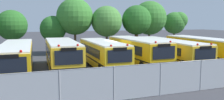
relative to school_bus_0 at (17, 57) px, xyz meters
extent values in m
plane|color=#38383D|center=(9.29, 0.07, -1.37)|extent=(160.00, 160.00, 0.00)
cube|color=yellow|center=(0.00, 0.03, -0.02)|extent=(2.66, 11.31, 1.99)
cube|color=white|center=(0.00, 0.03, 1.03)|extent=(2.60, 11.09, 0.12)
cube|color=black|center=(-0.13, -5.67, -0.84)|extent=(2.46, 0.21, 0.36)
cube|color=black|center=(-0.13, -5.62, 0.34)|extent=(1.98, 0.10, 0.96)
cube|color=black|center=(1.23, 0.30, 0.30)|extent=(0.24, 8.78, 0.72)
cube|color=black|center=(-1.22, 0.35, 0.30)|extent=(0.24, 8.78, 0.72)
cube|color=black|center=(0.00, 0.03, -0.42)|extent=(2.68, 11.43, 0.10)
sphere|color=red|center=(0.54, -5.47, 1.13)|extent=(0.18, 0.18, 0.18)
cube|color=black|center=(-0.13, -5.63, 0.87)|extent=(1.09, 0.10, 0.24)
cylinder|color=black|center=(0.97, -4.23, -0.87)|extent=(0.30, 1.01, 1.00)
cylinder|color=black|center=(1.15, 3.83, -0.87)|extent=(0.30, 1.01, 1.00)
cylinder|color=black|center=(-0.98, 3.88, -0.87)|extent=(0.30, 1.01, 1.00)
cube|color=yellow|center=(3.76, 0.10, 0.05)|extent=(2.67, 9.16, 2.13)
cube|color=white|center=(3.76, 0.10, 1.17)|extent=(2.62, 8.98, 0.12)
cube|color=black|center=(3.63, -4.52, -0.84)|extent=(2.47, 0.23, 0.36)
cube|color=black|center=(3.63, -4.47, 0.43)|extent=(1.98, 0.12, 1.02)
cube|color=black|center=(4.99, 0.37, 0.39)|extent=(0.24, 7.09, 0.77)
cube|color=black|center=(2.54, 0.43, 0.39)|extent=(0.24, 7.09, 0.77)
cube|color=black|center=(3.76, 0.10, -0.38)|extent=(2.70, 9.25, 0.10)
sphere|color=red|center=(4.30, -4.32, 1.27)|extent=(0.18, 0.18, 0.18)
sphere|color=red|center=(2.97, -4.28, 1.27)|extent=(0.18, 0.18, 0.18)
cube|color=black|center=(3.63, -4.48, 1.01)|extent=(1.09, 0.11, 0.24)
cylinder|color=black|center=(4.74, -3.08, -0.87)|extent=(0.31, 1.01, 1.00)
cylinder|color=black|center=(2.60, -3.02, -0.87)|extent=(0.31, 1.01, 1.00)
cylinder|color=black|center=(4.90, 2.82, -0.87)|extent=(0.31, 1.01, 1.00)
cylinder|color=black|center=(2.77, 2.88, -0.87)|extent=(0.31, 1.01, 1.00)
cube|color=yellow|center=(7.48, -0.08, -0.01)|extent=(2.49, 9.07, 2.02)
cube|color=white|center=(7.48, -0.08, 1.06)|extent=(2.44, 8.89, 0.12)
cube|color=black|center=(7.44, -4.67, -0.84)|extent=(2.45, 0.18, 0.36)
cube|color=black|center=(7.44, -4.62, 0.35)|extent=(1.97, 0.08, 0.97)
cube|color=black|center=(8.71, 0.21, 0.31)|extent=(0.11, 7.06, 0.73)
cube|color=black|center=(6.26, 0.24, 0.31)|extent=(0.11, 7.06, 0.73)
cube|color=black|center=(7.48, -0.08, -0.41)|extent=(2.52, 9.17, 0.10)
sphere|color=red|center=(8.10, -4.46, 1.16)|extent=(0.18, 0.18, 0.18)
sphere|color=red|center=(6.78, -4.45, 1.16)|extent=(0.18, 0.18, 0.18)
cube|color=black|center=(7.44, -4.63, 0.90)|extent=(1.08, 0.09, 0.24)
cylinder|color=black|center=(8.51, -3.21, -0.87)|extent=(0.29, 1.00, 1.00)
cylinder|color=black|center=(6.39, -3.19, -0.87)|extent=(0.29, 1.00, 1.00)
cylinder|color=black|center=(8.57, 2.64, -0.87)|extent=(0.29, 1.00, 1.00)
cylinder|color=black|center=(6.45, 2.66, -0.87)|extent=(0.29, 1.00, 1.00)
cube|color=yellow|center=(11.15, 0.10, 0.07)|extent=(2.63, 9.54, 2.17)
cube|color=white|center=(11.15, 0.10, 1.21)|extent=(2.58, 9.35, 0.12)
cube|color=black|center=(11.21, -4.73, -0.84)|extent=(2.55, 0.19, 0.36)
cube|color=black|center=(11.21, -4.68, 0.46)|extent=(2.05, 0.09, 1.04)
cube|color=black|center=(12.41, 0.41, 0.41)|extent=(0.14, 7.42, 0.78)
cube|color=black|center=(9.87, 0.38, 0.41)|extent=(0.14, 7.42, 0.78)
cube|color=black|center=(11.15, 0.10, -0.37)|extent=(2.66, 9.64, 0.10)
sphere|color=red|center=(11.90, -4.50, 1.31)|extent=(0.18, 0.18, 0.18)
sphere|color=red|center=(10.52, -4.52, 1.31)|extent=(0.18, 0.18, 0.18)
cube|color=black|center=(11.21, -4.69, 1.05)|extent=(1.13, 0.10, 0.24)
cylinder|color=black|center=(12.30, -3.24, -0.87)|extent=(0.29, 1.00, 1.00)
cylinder|color=black|center=(10.08, -3.27, -0.87)|extent=(0.29, 1.00, 1.00)
cylinder|color=black|center=(12.22, 3.07, -0.87)|extent=(0.29, 1.00, 1.00)
cylinder|color=black|center=(10.00, 3.04, -0.87)|extent=(0.29, 1.00, 1.00)
cube|color=yellow|center=(14.83, 0.28, -0.05)|extent=(2.81, 11.49, 1.94)
cube|color=white|center=(14.83, 0.28, 0.98)|extent=(2.75, 11.26, 0.12)
cube|color=black|center=(14.67, -5.50, -0.84)|extent=(2.55, 0.23, 0.36)
cube|color=black|center=(14.67, -5.45, 0.30)|extent=(2.05, 0.12, 0.93)
cube|color=black|center=(16.10, 0.55, 0.26)|extent=(0.28, 8.91, 0.70)
cube|color=black|center=(13.57, 0.62, 0.26)|extent=(0.28, 8.91, 0.70)
cube|color=black|center=(14.83, 0.28, -0.44)|extent=(2.83, 11.61, 0.10)
sphere|color=red|center=(15.36, -5.30, 1.08)|extent=(0.18, 0.18, 0.18)
sphere|color=red|center=(13.99, -5.26, 1.08)|extent=(0.18, 0.18, 0.18)
cube|color=black|center=(14.67, -5.46, 0.82)|extent=(1.13, 0.11, 0.24)
cylinder|color=black|center=(15.82, -4.06, -0.87)|extent=(0.31, 1.01, 1.00)
cylinder|color=black|center=(13.60, -4.00, -0.87)|extent=(0.31, 1.01, 1.00)
cylinder|color=black|center=(16.04, 4.16, -0.87)|extent=(0.31, 1.01, 1.00)
cylinder|color=black|center=(13.83, 4.22, -0.87)|extent=(0.31, 1.01, 1.00)
cube|color=#EAA80C|center=(18.71, -0.16, 0.03)|extent=(2.73, 10.22, 2.09)
cube|color=white|center=(18.71, -0.16, 1.13)|extent=(2.67, 10.01, 0.12)
cube|color=black|center=(19.96, 0.11, 0.36)|extent=(0.26, 7.92, 0.75)
cube|color=black|center=(17.47, 0.18, 0.36)|extent=(0.26, 7.92, 0.75)
cube|color=black|center=(18.71, -0.16, -0.39)|extent=(2.75, 10.32, 0.10)
cylinder|color=black|center=(17.52, -3.80, -0.87)|extent=(0.31, 1.01, 1.00)
cylinder|color=black|center=(19.88, 3.09, -0.87)|extent=(0.31, 1.01, 1.00)
cylinder|color=black|center=(17.71, 3.15, -0.87)|extent=(0.31, 1.01, 1.00)
cylinder|color=#4C3823|center=(-0.92, 11.15, -0.16)|extent=(0.46, 0.46, 2.42)
sphere|color=#286623|center=(-0.92, 11.15, 2.48)|extent=(3.81, 3.81, 3.81)
sphere|color=#286623|center=(-0.74, 11.35, 2.64)|extent=(2.79, 2.79, 2.79)
cylinder|color=#4C3823|center=(4.06, 10.60, -0.33)|extent=(0.47, 0.47, 2.08)
sphere|color=#286623|center=(4.06, 10.60, 1.98)|extent=(3.39, 3.39, 3.39)
sphere|color=#286623|center=(4.10, 10.66, 2.17)|extent=(2.11, 2.11, 2.11)
cylinder|color=#4C3823|center=(6.86, 10.14, 0.20)|extent=(0.31, 0.31, 3.13)
sphere|color=#387A2D|center=(6.86, 10.14, 3.58)|extent=(4.83, 4.83, 4.83)
sphere|color=#387A2D|center=(7.38, 10.25, 3.82)|extent=(3.07, 3.07, 3.07)
cylinder|color=#4C3823|center=(11.04, 9.32, 0.00)|extent=(0.31, 0.31, 2.75)
sphere|color=#478438|center=(11.04, 9.32, 2.95)|extent=(4.18, 4.18, 4.18)
sphere|color=#478438|center=(11.23, 9.45, 2.83)|extent=(2.32, 2.32, 2.32)
cylinder|color=#4C3823|center=(15.47, 9.29, 0.10)|extent=(0.47, 0.47, 2.94)
sphere|color=#286623|center=(15.47, 9.29, 3.14)|extent=(4.17, 4.17, 4.17)
sphere|color=#286623|center=(15.66, 9.27, 2.85)|extent=(2.92, 2.92, 2.92)
cylinder|color=#4C3823|center=(18.28, 10.63, 0.09)|extent=(0.32, 0.32, 2.91)
sphere|color=#387A2D|center=(18.28, 10.63, 3.45)|extent=(5.08, 5.08, 5.08)
sphere|color=#387A2D|center=(17.70, 10.64, 3.63)|extent=(4.01, 4.01, 4.01)
cylinder|color=#4C3823|center=(23.49, 11.72, -0.01)|extent=(0.32, 0.32, 2.72)
sphere|color=#387A2D|center=(23.49, 11.72, 2.69)|extent=(3.55, 3.55, 3.55)
sphere|color=#387A2D|center=(24.17, 11.36, 3.14)|extent=(2.67, 2.67, 2.67)
cylinder|color=#9EA0A3|center=(2.38, -9.18, -0.39)|extent=(0.07, 0.07, 1.95)
cylinder|color=#9EA0A3|center=(5.26, -9.18, -0.39)|extent=(0.07, 0.07, 1.95)
cylinder|color=#9EA0A3|center=(8.15, -9.18, -0.39)|extent=(0.07, 0.07, 1.95)
cylinder|color=#9EA0A3|center=(11.03, -9.18, -0.39)|extent=(0.07, 0.07, 1.95)
cube|color=#ADB2B7|center=(9.59, -9.18, -0.39)|extent=(25.95, 0.02, 1.91)
cylinder|color=#9EA0A3|center=(9.59, -9.18, 0.56)|extent=(25.95, 0.04, 0.04)
camera|label=1|loc=(1.05, -20.61, 2.96)|focal=37.18mm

